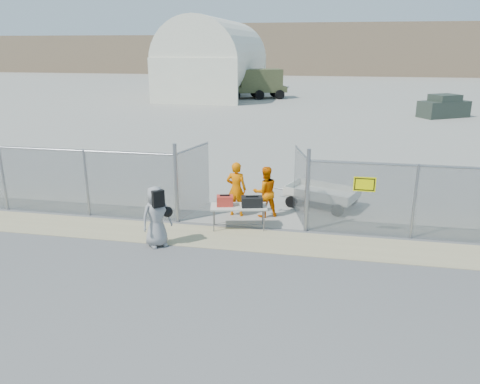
% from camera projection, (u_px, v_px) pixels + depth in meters
% --- Properties ---
extents(ground, '(160.00, 160.00, 0.00)m').
position_uv_depth(ground, '(226.00, 253.00, 12.49)').
color(ground, '#484848').
extents(tarmac_inside, '(160.00, 80.00, 0.01)m').
position_uv_depth(tarmac_inside, '(308.00, 95.00, 51.82)').
color(tarmac_inside, gray).
rests_on(tarmac_inside, ground).
extents(dirt_strip, '(44.00, 1.60, 0.01)m').
position_uv_depth(dirt_strip, '(233.00, 238.00, 13.43)').
color(dirt_strip, tan).
rests_on(dirt_strip, ground).
extents(distant_hills, '(140.00, 6.00, 9.00)m').
position_uv_depth(distant_hills, '(348.00, 49.00, 83.26)').
color(distant_hills, '#7F684F').
rests_on(distant_hills, ground).
extents(chain_link_fence, '(40.00, 0.20, 2.20)m').
position_uv_depth(chain_link_fence, '(240.00, 192.00, 14.04)').
color(chain_link_fence, gray).
rests_on(chain_link_fence, ground).
extents(quonset_hangar, '(9.00, 18.00, 8.00)m').
position_uv_depth(quonset_hangar, '(216.00, 57.00, 50.55)').
color(quonset_hangar, '#EEEBCE').
rests_on(quonset_hangar, ground).
extents(folding_table, '(1.79, 1.03, 0.71)m').
position_uv_depth(folding_table, '(239.00, 217.00, 14.11)').
color(folding_table, beige).
rests_on(folding_table, ground).
extents(orange_bag, '(0.55, 0.43, 0.30)m').
position_uv_depth(orange_bag, '(225.00, 201.00, 13.98)').
color(orange_bag, red).
rests_on(orange_bag, folding_table).
extents(black_duffel, '(0.69, 0.50, 0.30)m').
position_uv_depth(black_duffel, '(252.00, 202.00, 13.91)').
color(black_duffel, black).
rests_on(black_duffel, folding_table).
extents(security_worker_left, '(0.68, 0.47, 1.79)m').
position_uv_depth(security_worker_left, '(236.00, 189.00, 15.00)').
color(security_worker_left, orange).
rests_on(security_worker_left, ground).
extents(security_worker_right, '(1.00, 0.92, 1.66)m').
position_uv_depth(security_worker_right, '(265.00, 192.00, 14.95)').
color(security_worker_right, orange).
rests_on(security_worker_right, ground).
extents(visitor, '(0.98, 0.97, 1.71)m').
position_uv_depth(visitor, '(156.00, 216.00, 12.74)').
color(visitor, gray).
rests_on(visitor, ground).
extents(utility_trailer, '(3.40, 2.56, 0.74)m').
position_uv_depth(utility_trailer, '(322.00, 196.00, 16.02)').
color(utility_trailer, beige).
rests_on(utility_trailer, ground).
extents(military_truck, '(6.60, 4.30, 2.95)m').
position_uv_depth(military_truck, '(255.00, 84.00, 47.88)').
color(military_truck, '#4A4F2D').
rests_on(military_truck, ground).
extents(parked_vehicle_near, '(4.08, 3.38, 1.69)m').
position_uv_depth(parked_vehicle_near, '(444.00, 106.00, 35.56)').
color(parked_vehicle_near, '#2F3930').
rests_on(parked_vehicle_near, ground).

